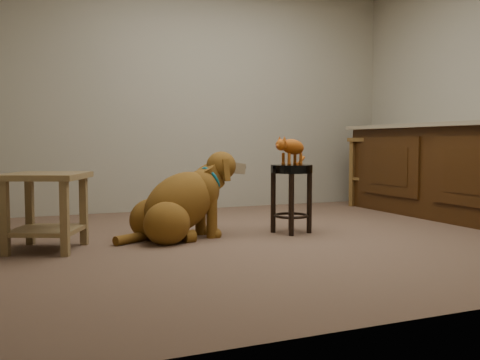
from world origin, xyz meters
name	(u,v)px	position (x,y,z in m)	size (l,w,h in m)	color
floor	(290,236)	(0.00, 0.00, 0.00)	(4.50, 4.00, 0.01)	brown
room_shell	(292,24)	(0.00, 0.00, 1.68)	(4.54, 4.04, 2.62)	#9E957F
cabinet_run	(451,174)	(1.94, 0.30, 0.44)	(0.70, 2.56, 0.94)	#3D220B
padded_stool	(291,185)	(0.08, 0.14, 0.40)	(0.37, 0.37, 0.57)	black
wood_stool	(373,171)	(1.85, 1.42, 0.42)	(0.56, 0.56, 0.81)	brown
side_table	(46,200)	(-1.83, 0.16, 0.35)	(0.68, 0.68, 0.54)	brown
golden_retriever	(181,204)	(-0.84, 0.22, 0.27)	(1.14, 0.62, 0.73)	brown
tabby_kitten	(291,148)	(0.07, 0.14, 0.71)	(0.38, 0.24, 0.26)	#A34810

